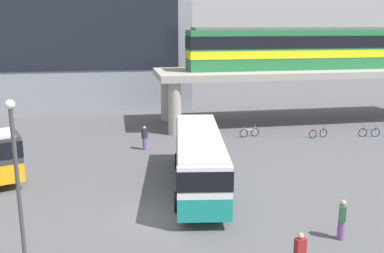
{
  "coord_description": "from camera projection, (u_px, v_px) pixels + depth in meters",
  "views": [
    {
      "loc": [
        -1.91,
        -19.47,
        9.23
      ],
      "look_at": [
        3.32,
        9.47,
        2.2
      ],
      "focal_mm": 40.41,
      "sensor_mm": 36.0,
      "label": 1
    }
  ],
  "objects": [
    {
      "name": "bicycle_red",
      "position": [
        318.0,
        133.0,
        35.77
      ],
      "size": [
        1.77,
        0.38,
        1.04
      ],
      "color": "black",
      "rests_on": "ground_plane"
    },
    {
      "name": "ground_plane",
      "position": [
        145.0,
        157.0,
        30.68
      ],
      "size": [
        120.0,
        120.0,
        0.0
      ],
      "primitive_type": "plane",
      "color": "#515156"
    },
    {
      "name": "bus_main",
      "position": [
        199.0,
        155.0,
        24.43
      ],
      "size": [
        4.1,
        11.29,
        3.22
      ],
      "color": "teal",
      "rests_on": "ground_plane"
    },
    {
      "name": "pedestrian_by_bike_rack",
      "position": [
        145.0,
        139.0,
        32.24
      ],
      "size": [
        0.48,
        0.44,
        1.81
      ],
      "color": "#724C8C",
      "rests_on": "ground_plane"
    },
    {
      "name": "lamp_post",
      "position": [
        17.0,
        171.0,
        16.19
      ],
      "size": [
        0.36,
        0.36,
        6.56
      ],
      "color": "#3F3F44",
      "rests_on": "ground_plane"
    },
    {
      "name": "elevated_platform",
      "position": [
        305.0,
        76.0,
        40.87
      ],
      "size": [
        28.17,
        7.31,
        5.07
      ],
      "color": "#9E9B93",
      "rests_on": "ground_plane"
    },
    {
      "name": "bicycle_silver",
      "position": [
        249.0,
        133.0,
        36.02
      ],
      "size": [
        1.78,
        0.34,
        1.04
      ],
      "color": "black",
      "rests_on": "ground_plane"
    },
    {
      "name": "station_building",
      "position": [
        50.0,
        32.0,
        47.82
      ],
      "size": [
        30.29,
        10.61,
        16.7
      ],
      "color": "gray",
      "rests_on": "ground_plane"
    },
    {
      "name": "bicycle_blue",
      "position": [
        369.0,
        132.0,
        36.08
      ],
      "size": [
        1.77,
        0.42,
        1.04
      ],
      "color": "black",
      "rests_on": "ground_plane"
    },
    {
      "name": "train",
      "position": [
        303.0,
        48.0,
        40.19
      ],
      "size": [
        21.82,
        2.96,
        3.84
      ],
      "color": "#26723F",
      "rests_on": "elevated_platform"
    },
    {
      "name": "pedestrian_waiting_near_stop",
      "position": [
        342.0,
        221.0,
        18.77
      ],
      "size": [
        0.4,
        0.47,
        1.83
      ],
      "color": "#724C8C",
      "rests_on": "ground_plane"
    }
  ]
}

